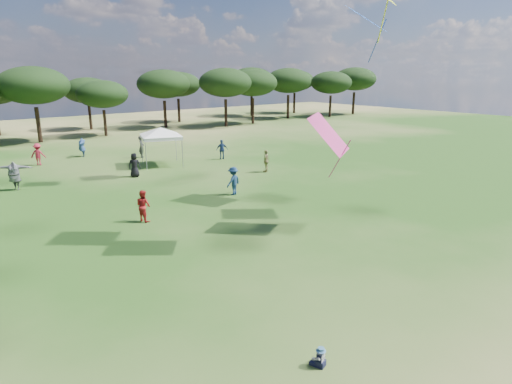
% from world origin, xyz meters
% --- Properties ---
extents(tree_line, '(108.78, 17.63, 7.77)m').
position_xyz_m(tree_line, '(2.39, 47.41, 5.42)').
color(tree_line, black).
rests_on(tree_line, ground).
extents(tent_right, '(5.47, 5.47, 3.22)m').
position_xyz_m(tent_right, '(7.77, 26.04, 2.80)').
color(tent_right, gray).
rests_on(tent_right, ground).
extents(toddler, '(0.39, 0.42, 0.52)m').
position_xyz_m(toddler, '(-0.20, 2.21, 0.23)').
color(toddler, black).
rests_on(toddler, ground).
extents(festival_crowd, '(29.54, 20.10, 1.90)m').
position_xyz_m(festival_crowd, '(-0.49, 24.56, 0.85)').
color(festival_crowd, '#A71C1B').
rests_on(festival_crowd, ground).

